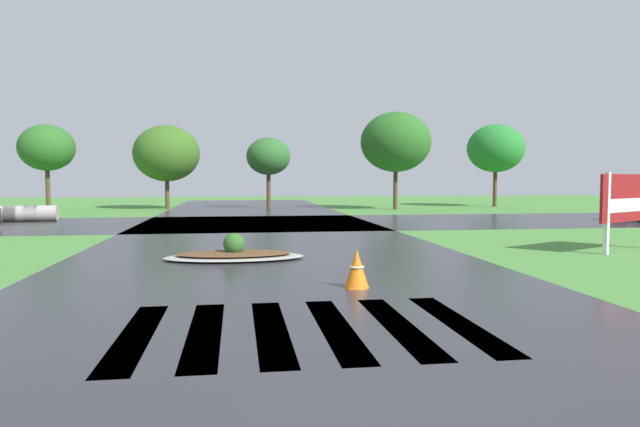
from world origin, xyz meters
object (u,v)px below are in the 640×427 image
(estate_billboard, at_px, (627,201))
(traffic_cone, at_px, (357,269))
(median_island, at_px, (234,254))
(drainage_pipe_stack, at_px, (21,214))

(estate_billboard, bearing_deg, traffic_cone, -2.12)
(median_island, distance_m, drainage_pipe_stack, 17.49)
(median_island, relative_size, traffic_cone, 4.84)
(estate_billboard, relative_size, median_island, 0.73)
(drainage_pipe_stack, distance_m, traffic_cone, 22.30)
(drainage_pipe_stack, xyz_separation_m, traffic_cone, (12.44, -18.50, -0.02))
(drainage_pipe_stack, height_order, traffic_cone, drainage_pipe_stack)
(drainage_pipe_stack, relative_size, traffic_cone, 4.44)
(estate_billboard, height_order, traffic_cone, estate_billboard)
(median_island, xyz_separation_m, drainage_pipe_stack, (-10.12, 14.26, 0.25))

